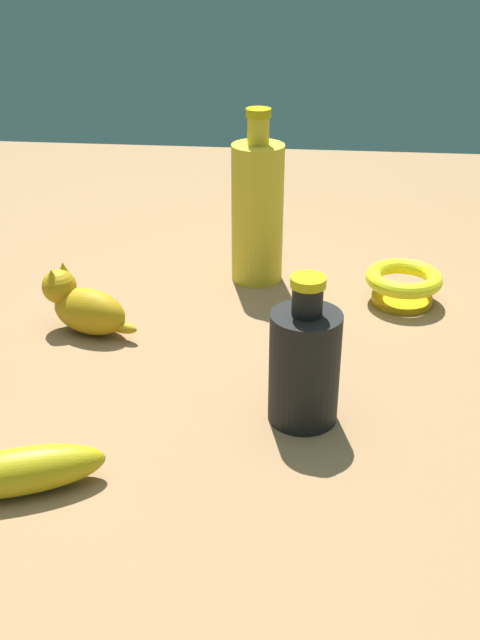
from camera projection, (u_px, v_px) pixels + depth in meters
ground at (240, 362)px, 0.95m from camera, size 2.00×2.00×0.00m
cat_figurine at (83, 305)px, 1.01m from camera, size 0.08×0.14×0.09m
banana at (19, 472)px, 0.73m from camera, size 0.10×0.17×0.05m
bottle_short at (304, 363)px, 0.82m from camera, size 0.08×0.08×0.17m
bottle_tall at (255, 211)px, 1.13m from camera, size 0.08×0.08×0.26m
bowl at (403, 283)px, 1.09m from camera, size 0.11×0.11×0.05m
nail_polish_jar at (306, 292)px, 1.09m from camera, size 0.04×0.04×0.04m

